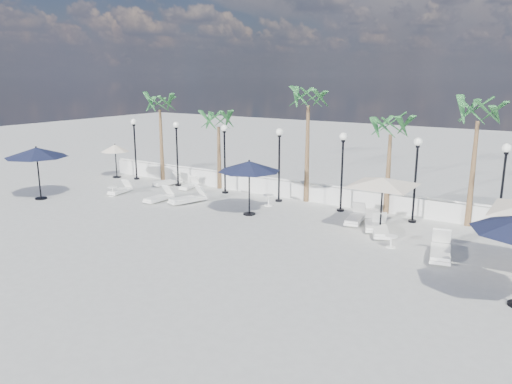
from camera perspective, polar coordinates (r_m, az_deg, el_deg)
The scene contains 30 objects.
ground at distance 21.16m, azimuth -6.34°, elevation -4.73°, with size 100.00×100.00×0.00m, color #ACABA6.
balustrade at distance 27.04m, azimuth 3.70°, elevation 0.33°, with size 26.00×0.30×1.01m.
lamppost_0 at distance 32.32m, azimuth -13.70°, elevation 5.76°, with size 0.36×0.36×3.84m.
lamppost_1 at distance 29.90m, azimuth -9.04°, elevation 5.39°, with size 0.36×0.36×3.84m.
lamppost_2 at distance 27.70m, azimuth -3.61°, elevation 4.91°, with size 0.36×0.36×3.84m.
lamppost_3 at distance 25.80m, azimuth 2.67°, elevation 4.30°, with size 0.36×0.36×3.84m.
lamppost_4 at distance 24.25m, azimuth 9.85°, elevation 3.54°, with size 0.36×0.36×3.84m.
lamppost_5 at distance 23.13m, azimuth 17.84°, elevation 2.62°, with size 0.36×0.36×3.84m.
lamppost_6 at distance 22.51m, azimuth 26.44°, elevation 1.58°, with size 0.36×0.36×3.84m.
palm_0 at distance 31.64m, azimuth -10.94°, elevation 9.46°, with size 2.60×2.60×5.50m.
palm_1 at distance 28.78m, azimuth -4.31°, elevation 7.74°, with size 2.60×2.60×4.70m.
palm_2 at distance 25.65m, azimuth 6.01°, elevation 10.08°, with size 2.60×2.60×6.10m.
palm_3 at distance 24.11m, azimuth 15.14°, elevation 6.72°, with size 2.60×2.60×4.90m.
palm_4 at distance 23.18m, azimuth 24.05°, elevation 7.72°, with size 2.60×2.60×5.70m.
lounger_0 at distance 28.98m, azimuth -15.25°, elevation 0.24°, with size 0.82×1.72×0.62m.
lounger_1 at distance 26.68m, azimuth -11.01°, elevation -0.59°, with size 0.62×1.83×0.68m.
lounger_2 at distance 30.46m, azimuth -10.04°, elevation 1.16°, with size 1.05×1.89×0.68m.
lounger_3 at distance 29.36m, azimuth -7.62°, elevation 0.75°, with size 0.83×1.68×0.60m.
lounger_4 at distance 26.09m, azimuth -7.78°, elevation -0.73°, with size 1.27×2.13×0.76m.
lounger_5 at distance 22.91m, azimuth 11.29°, elevation -2.87°, with size 0.95×2.01×0.72m.
lounger_6 at distance 21.44m, azimuth 14.01°, elevation -4.14°, with size 1.33×2.02×0.72m.
lounger_7 at distance 22.15m, azimuth 13.12°, elevation -3.57°, with size 1.21×1.89×0.68m.
lounger_8 at distance 19.44m, azimuth 20.34°, elevation -6.32°, with size 1.13×2.25×0.81m.
side_table_0 at distance 28.47m, azimuth -16.07°, elevation 0.18°, with size 0.54×0.54×0.52m.
side_table_1 at distance 25.34m, azimuth 1.45°, elevation -0.82°, with size 0.58×0.58×0.57m.
side_table_2 at distance 20.00m, azimuth 15.19°, elevation -5.36°, with size 0.48×0.48×0.47m.
parasol_navy_left at distance 28.70m, azimuth -23.80°, elevation 4.14°, with size 3.23×3.23×2.85m.
parasol_navy_mid at distance 23.30m, azimuth -0.79°, elevation 2.93°, with size 2.96×2.96×2.65m.
parasol_cream_sq_a at distance 21.48m, azimuth 14.32°, elevation 1.59°, with size 5.09×5.09×2.50m.
parasol_cream_small at distance 33.31m, azimuth -15.80°, elevation 4.79°, with size 1.79×1.79×2.20m.
Camera 1 is at (12.82, -15.52, 6.52)m, focal length 35.00 mm.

